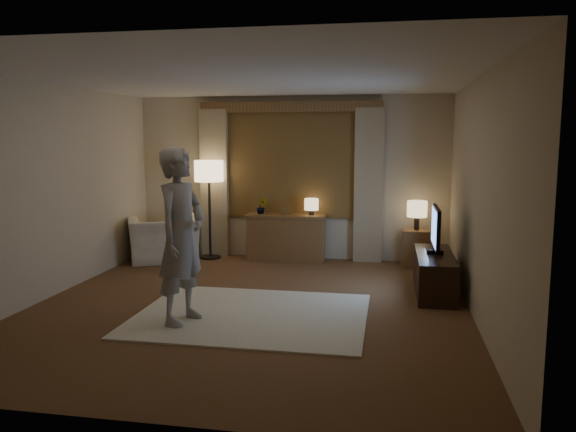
% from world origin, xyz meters
% --- Properties ---
extents(room, '(5.04, 5.54, 2.64)m').
position_xyz_m(room, '(0.00, 0.50, 1.33)').
color(room, brown).
rests_on(room, ground).
extents(rug, '(2.50, 2.00, 0.02)m').
position_xyz_m(rug, '(0.11, -0.34, 0.01)').
color(rug, white).
rests_on(rug, floor).
extents(sideboard, '(1.20, 0.40, 0.70)m').
position_xyz_m(sideboard, '(-0.03, 2.50, 0.35)').
color(sideboard, brown).
rests_on(sideboard, floor).
extents(picture_frame, '(0.16, 0.02, 0.20)m').
position_xyz_m(picture_frame, '(-0.03, 2.50, 0.80)').
color(picture_frame, brown).
rests_on(picture_frame, sideboard).
extents(plant, '(0.16, 0.13, 0.30)m').
position_xyz_m(plant, '(-0.43, 2.50, 0.85)').
color(plant, '#999999').
rests_on(plant, sideboard).
extents(table_lamp_sideboard, '(0.22, 0.22, 0.30)m').
position_xyz_m(table_lamp_sideboard, '(0.37, 2.50, 0.90)').
color(table_lamp_sideboard, black).
rests_on(table_lamp_sideboard, sideboard).
extents(floor_lamp, '(0.46, 0.46, 1.58)m').
position_xyz_m(floor_lamp, '(-1.27, 2.44, 1.33)').
color(floor_lamp, black).
rests_on(floor_lamp, floor).
extents(armchair, '(1.38, 1.32, 0.70)m').
position_xyz_m(armchair, '(-1.94, 2.13, 0.35)').
color(armchair, beige).
rests_on(armchair, floor).
extents(side_table, '(0.40, 0.40, 0.56)m').
position_xyz_m(side_table, '(1.99, 2.45, 0.28)').
color(side_table, brown).
rests_on(side_table, floor).
extents(table_lamp_side, '(0.30, 0.30, 0.44)m').
position_xyz_m(table_lamp_side, '(1.99, 2.45, 0.87)').
color(table_lamp_side, black).
rests_on(table_lamp_side, side_table).
extents(tv_stand, '(0.45, 1.40, 0.50)m').
position_xyz_m(tv_stand, '(2.15, 0.96, 0.25)').
color(tv_stand, black).
rests_on(tv_stand, floor).
extents(tv, '(0.20, 0.82, 0.59)m').
position_xyz_m(tv, '(2.15, 0.96, 0.83)').
color(tv, black).
rests_on(tv, tv_stand).
extents(person, '(0.59, 0.76, 1.83)m').
position_xyz_m(person, '(-0.54, -0.70, 0.94)').
color(person, '#9F9992').
rests_on(person, rug).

